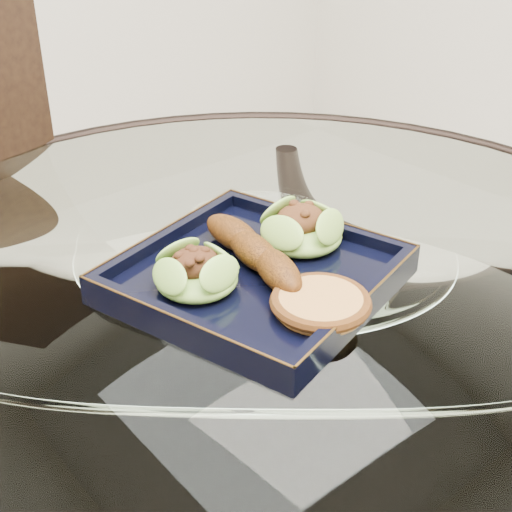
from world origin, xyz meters
TOP-DOWN VIEW (x-y plane):
  - dining_table at (-0.00, -0.00)m, footprint 1.13×1.13m
  - dining_chair at (-0.18, 0.39)m, footprint 0.54×0.54m
  - navy_plate at (-0.03, -0.02)m, footprint 0.33×0.33m
  - lettuce_wrap_left at (-0.10, -0.01)m, footprint 0.11×0.11m
  - lettuce_wrap_right at (0.05, -0.01)m, footprint 0.11×0.11m
  - roasted_plantain at (-0.02, -0.01)m, footprint 0.07×0.18m
  - crumb_patty at (-0.03, -0.12)m, footprint 0.12×0.12m

SIDE VIEW (x-z plane):
  - dining_chair at x=-0.18m, z-range 0.06..1.08m
  - dining_table at x=0.00m, z-range 0.21..0.98m
  - navy_plate at x=-0.03m, z-range 0.76..0.78m
  - crumb_patty at x=-0.03m, z-range 0.78..0.80m
  - lettuce_wrap_left at x=-0.10m, z-range 0.78..0.81m
  - roasted_plantain at x=-0.02m, z-range 0.78..0.82m
  - lettuce_wrap_right at x=0.05m, z-range 0.78..0.82m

